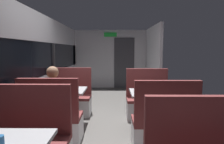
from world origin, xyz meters
name	(u,v)px	position (x,y,z in m)	size (l,w,h in m)	color
ground_plane	(107,129)	(0.00, 0.00, -0.01)	(3.30, 9.20, 0.02)	#514F4C
carriage_window_panel_left	(30,72)	(-1.45, 0.00, 1.11)	(0.09, 8.48, 2.30)	#B2B2B7
carriage_end_bulkhead	(112,60)	(0.06, 4.19, 1.14)	(2.90, 0.11, 2.30)	#B2B2B7
carriage_aisle_panel_right	(152,61)	(1.45, 3.00, 1.15)	(0.08, 2.40, 2.30)	#B2B2B7
dining_table_mid_window	(63,95)	(-0.89, 0.17, 0.64)	(0.90, 0.70, 0.74)	#9E9EA3
bench_mid_window_facing_end	(52,123)	(-0.89, -0.53, 0.33)	(0.95, 0.50, 1.10)	silver
bench_mid_window_facing_entry	(71,101)	(-0.89, 0.87, 0.33)	(0.95, 0.50, 1.10)	silver
dining_table_rear_aisle	(154,97)	(0.89, -0.03, 0.64)	(0.90, 0.70, 0.74)	#9E9EA3
bench_rear_aisle_facing_end	(163,128)	(0.89, -0.73, 0.33)	(0.95, 0.50, 1.10)	silver
bench_rear_aisle_facing_entry	(148,103)	(0.89, 0.67, 0.33)	(0.95, 0.50, 1.10)	silver
seated_passenger	(53,109)	(-0.89, -0.46, 0.54)	(0.47, 0.55, 1.26)	#26262D
coffee_cup_primary	(0,141)	(-0.81, -2.11, 0.79)	(0.07, 0.07, 0.09)	#26598C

